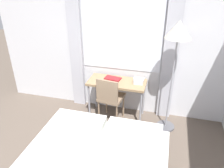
{
  "coord_description": "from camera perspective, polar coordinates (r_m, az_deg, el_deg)",
  "views": [
    {
      "loc": [
        0.77,
        -0.57,
        2.45
      ],
      "look_at": [
        0.0,
        2.34,
        0.88
      ],
      "focal_mm": 35.0,
      "sensor_mm": 36.0,
      "label": 1
    }
  ],
  "objects": [
    {
      "name": "book",
      "position": [
        3.88,
        0.2,
        1.49
      ],
      "size": [
        0.31,
        0.2,
        0.02
      ],
      "rotation": [
        0.0,
        0.0,
        -0.17
      ],
      "color": "maroon",
      "rests_on": "desk"
    },
    {
      "name": "desk",
      "position": [
        3.84,
        1.3,
        -0.33
      ],
      "size": [
        1.01,
        0.46,
        0.73
      ],
      "color": "#937551",
      "rests_on": "ground_plane"
    },
    {
      "name": "desk_chair",
      "position": [
        3.76,
        -0.55,
        -3.3
      ],
      "size": [
        0.45,
        0.45,
        0.88
      ],
      "rotation": [
        0.0,
        0.0,
        -0.13
      ],
      "color": "#8C7259",
      "rests_on": "ground_plane"
    },
    {
      "name": "telephone",
      "position": [
        3.76,
        7.02,
        0.86
      ],
      "size": [
        0.18,
        0.17,
        0.1
      ],
      "color": "silver",
      "rests_on": "desk"
    },
    {
      "name": "wall_back_with_window",
      "position": [
        3.85,
        2.69,
        11.03
      ],
      "size": [
        4.76,
        0.13,
        2.7
      ],
      "color": "silver",
      "rests_on": "ground_plane"
    },
    {
      "name": "standing_lamp",
      "position": [
        3.32,
        16.75,
        11.18
      ],
      "size": [
        0.38,
        0.38,
        1.84
      ],
      "color": "#4C4C51",
      "rests_on": "ground_plane"
    }
  ]
}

